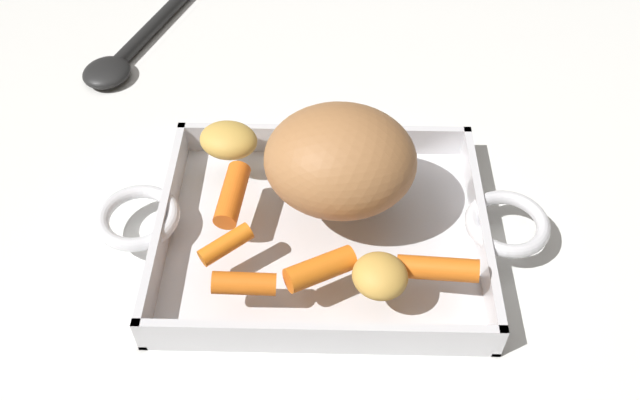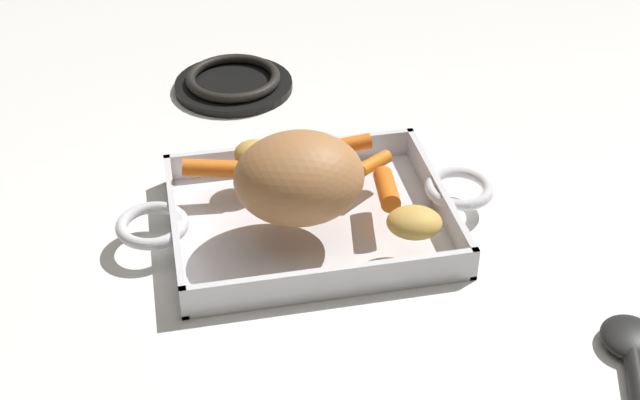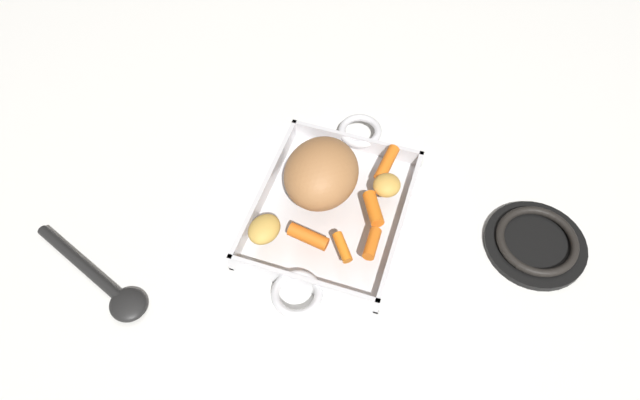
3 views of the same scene
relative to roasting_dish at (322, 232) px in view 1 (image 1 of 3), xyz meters
name	(u,v)px [view 1 (image 1 of 3)]	position (x,y,z in m)	size (l,w,h in m)	color
ground_plane	(322,240)	(0.00, 0.00, -0.01)	(2.22, 2.22, 0.00)	white
roasting_dish	(322,232)	(0.00, 0.00, 0.00)	(0.40, 0.23, 0.04)	silver
pork_roast	(340,160)	(0.02, 0.02, 0.07)	(0.13, 0.11, 0.09)	#A97042
baby_carrot_long	(244,283)	(-0.06, -0.08, 0.03)	(0.02, 0.02, 0.05)	orange
baby_carrot_northwest	(323,269)	(0.00, -0.07, 0.04)	(0.02, 0.02, 0.06)	orange
baby_carrot_center_right	(438,269)	(0.09, -0.06, 0.03)	(0.02, 0.02, 0.06)	orange
baby_carrot_center_left	(232,195)	(-0.08, 0.01, 0.04)	(0.02, 0.02, 0.06)	orange
baby_carrot_southeast	(226,244)	(-0.08, -0.04, 0.03)	(0.02, 0.02, 0.05)	orange
potato_near_roast	(380,276)	(0.05, -0.08, 0.04)	(0.04, 0.04, 0.03)	gold
potato_golden_large	(228,140)	(-0.09, 0.08, 0.04)	(0.06, 0.05, 0.03)	gold
serving_spoon	(132,47)	(-0.23, 0.28, 0.00)	(0.11, 0.23, 0.02)	black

